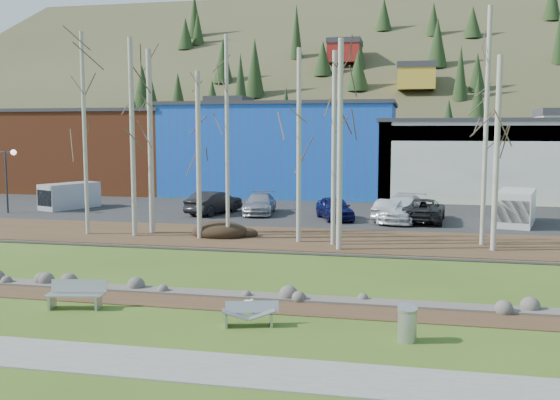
% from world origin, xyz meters
% --- Properties ---
extents(ground, '(200.00, 200.00, 0.00)m').
position_xyz_m(ground, '(0.00, 0.00, 0.00)').
color(ground, '#344E16').
rests_on(ground, ground).
extents(footpath, '(80.00, 2.00, 0.04)m').
position_xyz_m(footpath, '(0.00, -3.50, 0.02)').
color(footpath, '#61615C').
rests_on(footpath, ground).
extents(dirt_strip, '(80.00, 1.80, 0.03)m').
position_xyz_m(dirt_strip, '(0.00, 2.10, 0.01)').
color(dirt_strip, '#382616').
rests_on(dirt_strip, ground).
extents(near_bank_rocks, '(80.00, 0.80, 0.50)m').
position_xyz_m(near_bank_rocks, '(0.00, 3.10, 0.00)').
color(near_bank_rocks, '#47423D').
rests_on(near_bank_rocks, ground).
extents(river, '(80.00, 8.00, 0.90)m').
position_xyz_m(river, '(0.00, 7.20, 0.00)').
color(river, '#131E31').
rests_on(river, ground).
extents(far_bank_rocks, '(80.00, 0.80, 0.46)m').
position_xyz_m(far_bank_rocks, '(0.00, 11.30, 0.00)').
color(far_bank_rocks, '#47423D').
rests_on(far_bank_rocks, ground).
extents(far_bank, '(80.00, 7.00, 0.15)m').
position_xyz_m(far_bank, '(0.00, 14.50, 0.07)').
color(far_bank, '#382616').
rests_on(far_bank, ground).
extents(parking_lot, '(80.00, 14.00, 0.14)m').
position_xyz_m(parking_lot, '(0.00, 25.00, 0.07)').
color(parking_lot, black).
rests_on(parking_lot, ground).
extents(building_brick, '(16.32, 12.24, 7.80)m').
position_xyz_m(building_brick, '(-24.00, 39.00, 3.91)').
color(building_brick, brown).
rests_on(building_brick, ground).
extents(building_blue, '(20.40, 12.24, 8.30)m').
position_xyz_m(building_blue, '(-6.00, 39.00, 4.16)').
color(building_blue, blue).
rests_on(building_blue, ground).
extents(building_white, '(18.36, 12.24, 6.80)m').
position_xyz_m(building_white, '(12.00, 38.98, 3.41)').
color(building_white, '#BABBB6').
rests_on(building_white, ground).
extents(hillside, '(160.00, 72.00, 35.00)m').
position_xyz_m(hillside, '(0.00, 84.00, 17.50)').
color(hillside, '#34321E').
rests_on(hillside, ground).
extents(bench_intact, '(1.91, 0.86, 0.92)m').
position_xyz_m(bench_intact, '(-5.03, 0.60, 0.46)').
color(bench_intact, '#A6AAAB').
rests_on(bench_intact, ground).
extents(bench_damaged, '(1.67, 0.91, 0.71)m').
position_xyz_m(bench_damaged, '(0.98, -0.00, 0.36)').
color(bench_damaged, '#A6AAAB').
rests_on(bench_damaged, ground).
extents(litter_bin, '(0.65, 0.65, 0.91)m').
position_xyz_m(litter_bin, '(5.58, -0.46, 0.45)').
color(litter_bin, '#A6AAAB').
rests_on(litter_bin, ground).
extents(seagull, '(0.43, 0.20, 0.31)m').
position_xyz_m(seagull, '(0.46, 1.79, 0.17)').
color(seagull, gold).
rests_on(seagull, ground).
extents(dirt_mound, '(3.03, 2.14, 0.60)m').
position_xyz_m(dirt_mound, '(-4.39, 14.25, 0.45)').
color(dirt_mound, black).
rests_on(dirt_mound, far_bank).
extents(birch_0, '(0.25, 0.25, 10.51)m').
position_xyz_m(birch_0, '(-8.98, 13.48, 5.41)').
color(birch_0, beige).
rests_on(birch_0, far_bank).
extents(birch_1, '(0.21, 0.21, 10.90)m').
position_xyz_m(birch_1, '(-11.74, 13.44, 5.60)').
color(birch_1, beige).
rests_on(birch_1, far_bank).
extents(birch_2, '(0.30, 0.30, 10.02)m').
position_xyz_m(birch_2, '(-8.44, 14.59, 5.16)').
color(birch_2, beige).
rests_on(birch_2, far_bank).
extents(birch_3, '(0.20, 0.20, 10.53)m').
position_xyz_m(birch_3, '(-3.78, 13.66, 5.42)').
color(birch_3, beige).
rests_on(birch_3, far_bank).
extents(birch_4, '(0.26, 0.26, 8.69)m').
position_xyz_m(birch_4, '(-5.27, 13.43, 4.49)').
color(birch_4, beige).
rests_on(birch_4, far_bank).
extents(birch_5, '(0.23, 0.23, 9.73)m').
position_xyz_m(birch_5, '(0.04, 13.44, 5.01)').
color(birch_5, beige).
rests_on(birch_5, far_bank).
extents(birch_6, '(0.23, 0.23, 9.50)m').
position_xyz_m(birch_6, '(1.86, 13.04, 4.90)').
color(birch_6, beige).
rests_on(birch_6, far_bank).
extents(birch_7, '(0.26, 0.26, 9.90)m').
position_xyz_m(birch_7, '(2.29, 11.84, 5.10)').
color(birch_7, beige).
rests_on(birch_7, far_bank).
extents(birch_8, '(0.26, 0.26, 9.11)m').
position_xyz_m(birch_8, '(9.48, 13.09, 4.70)').
color(birch_8, beige).
rests_on(birch_8, far_bank).
extents(birch_9, '(0.23, 0.23, 11.60)m').
position_xyz_m(birch_9, '(9.12, 14.49, 5.95)').
color(birch_9, beige).
rests_on(birch_9, far_bank).
extents(street_lamp, '(1.67, 0.41, 4.38)m').
position_xyz_m(street_lamp, '(-21.67, 20.45, 3.58)').
color(street_lamp, '#262628').
rests_on(street_lamp, parking_lot).
extents(car_0, '(2.98, 4.99, 1.55)m').
position_xyz_m(car_0, '(-7.54, 22.91, 0.92)').
color(car_0, black).
rests_on(car_0, parking_lot).
extents(car_1, '(2.53, 5.01, 1.39)m').
position_xyz_m(car_1, '(-4.47, 23.52, 0.84)').
color(car_1, gray).
rests_on(car_1, parking_lot).
extents(car_2, '(3.22, 4.61, 1.46)m').
position_xyz_m(car_2, '(0.86, 21.92, 0.87)').
color(car_2, '#101245').
rests_on(car_2, parking_lot).
extents(car_3, '(2.38, 4.44, 1.39)m').
position_xyz_m(car_3, '(4.44, 22.04, 0.84)').
color(car_3, '#B1B1B3').
rests_on(car_3, parking_lot).
extents(car_4, '(2.86, 5.44, 1.46)m').
position_xyz_m(car_4, '(6.42, 22.09, 0.87)').
color(car_4, '#232325').
rests_on(car_4, parking_lot).
extents(car_5, '(3.38, 5.87, 1.60)m').
position_xyz_m(car_5, '(5.12, 21.95, 0.94)').
color(car_5, silver).
rests_on(car_5, parking_lot).
extents(van_white, '(3.02, 5.05, 2.07)m').
position_xyz_m(van_white, '(11.81, 21.89, 1.17)').
color(van_white, white).
rests_on(van_white, parking_lot).
extents(van_grey, '(3.27, 4.58, 1.85)m').
position_xyz_m(van_grey, '(-18.90, 23.51, 1.07)').
color(van_grey, '#B5B7BA').
rests_on(van_grey, parking_lot).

